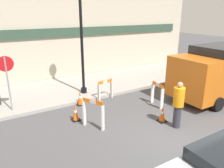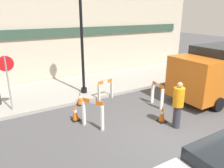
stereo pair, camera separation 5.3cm
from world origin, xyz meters
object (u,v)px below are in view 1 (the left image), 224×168
object	(u,v)px
streetlamp_post	(81,25)
work_van	(224,69)
stop_sign	(7,75)
person_worker	(178,104)

from	to	relation	value
streetlamp_post	work_van	world-z (taller)	streetlamp_post
streetlamp_post	stop_sign	bearing A→B (deg)	-174.00
stop_sign	work_van	xyz separation A→B (m)	(9.02, -3.14, -0.28)
stop_sign	work_van	size ratio (longest dim) A/B	0.41
streetlamp_post	person_worker	distance (m)	5.42
person_worker	work_van	world-z (taller)	work_van
streetlamp_post	work_van	size ratio (longest dim) A/B	0.92
person_worker	work_van	bearing A→B (deg)	-98.95
person_worker	work_van	xyz separation A→B (m)	(4.17, 1.09, 0.44)
streetlamp_post	person_worker	world-z (taller)	streetlamp_post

